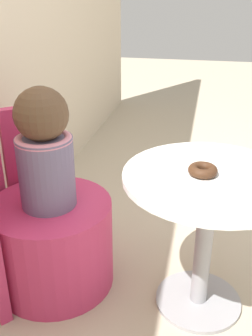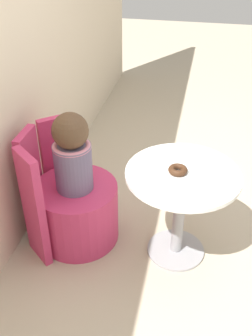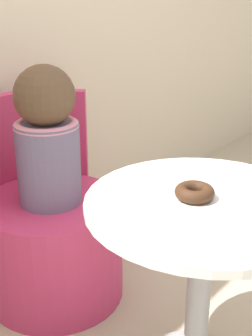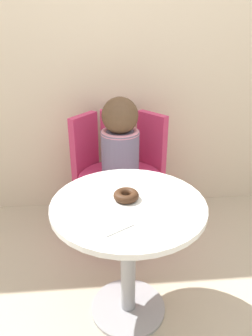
# 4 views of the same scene
# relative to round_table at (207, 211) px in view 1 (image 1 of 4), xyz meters

# --- Properties ---
(ground_plane) EXTENTS (12.00, 12.00, 0.00)m
(ground_plane) POSITION_rel_round_table_xyz_m (0.08, -0.06, -0.47)
(ground_plane) COLOR #B7A88E
(round_table) EXTENTS (0.66, 0.66, 0.62)m
(round_table) POSITION_rel_round_table_xyz_m (0.00, 0.00, 0.00)
(round_table) COLOR #99999E
(round_table) RESTS_ON ground_plane
(tub_chair) EXTENTS (0.54, 0.54, 0.41)m
(tub_chair) POSITION_rel_round_table_xyz_m (0.01, 0.66, -0.26)
(tub_chair) COLOR #C63360
(tub_chair) RESTS_ON ground_plane
(booth_backrest) EXTENTS (0.63, 0.23, 0.77)m
(booth_backrest) POSITION_rel_round_table_xyz_m (0.01, 0.89, -0.08)
(booth_backrest) COLOR #C63360
(booth_backrest) RESTS_ON ground_plane
(child_figure) EXTENTS (0.23, 0.23, 0.51)m
(child_figure) POSITION_rel_round_table_xyz_m (0.01, 0.66, 0.19)
(child_figure) COLOR slate
(child_figure) RESTS_ON tub_chair
(donut) EXTENTS (0.11, 0.11, 0.04)m
(donut) POSITION_rel_round_table_xyz_m (-0.01, 0.03, 0.18)
(donut) COLOR #3D2314
(donut) RESTS_ON round_table
(paper_napkin) EXTENTS (0.17, 0.17, 0.01)m
(paper_napkin) POSITION_rel_round_table_xyz_m (-0.08, -0.14, 0.16)
(paper_napkin) COLOR white
(paper_napkin) RESTS_ON round_table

